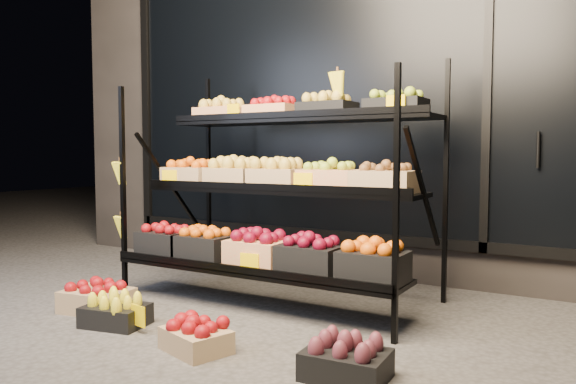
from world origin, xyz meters
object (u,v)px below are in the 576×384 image
Objects in this scene: display_rack at (274,188)px; floor_crate_midright at (196,335)px; floor_crate_left at (97,297)px; floor_crate_midleft at (116,311)px.

display_rack reaches higher than floor_crate_midright.
floor_crate_left is 1.13× the size of floor_crate_midright.
floor_crate_midleft is at bearing -170.06° from floor_crate_midright.
floor_crate_midright is at bearing -23.03° from floor_crate_left.
display_rack is at bearing 50.86° from floor_crate_midleft.
floor_crate_midleft is (0.34, -0.15, -0.01)m from floor_crate_left.
floor_crate_left is 1.06m from floor_crate_midright.
display_rack is 1.36m from floor_crate_left.
display_rack is at bearing 117.55° from floor_crate_midright.
display_rack is 1.29m from floor_crate_midright.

